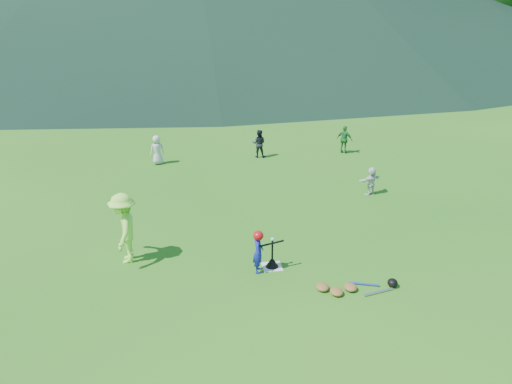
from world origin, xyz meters
TOP-DOWN VIEW (x-y plane):
  - ground at (0.00, 0.00)m, footprint 120.00×120.00m
  - home_plate at (0.00, 0.00)m, footprint 0.45×0.45m
  - baseball at (0.00, 0.00)m, footprint 0.08×0.08m
  - batter_child at (-0.35, -0.13)m, footprint 0.30×0.40m
  - adult_coach at (-3.38, 0.83)m, footprint 0.69×1.14m
  - fielder_a at (-2.86, 8.00)m, footprint 0.62×0.51m
  - fielder_b at (1.00, 8.25)m, footprint 0.63×0.55m
  - fielder_c at (4.41, 8.23)m, footprint 0.67×0.61m
  - fielder_d at (3.90, 3.97)m, footprint 0.88×0.56m
  - batting_tee at (0.00, 0.00)m, footprint 0.30×0.30m
  - batter_gear at (-0.33, -0.13)m, footprint 0.73×0.26m
  - equipment_pile at (1.51, -1.20)m, footprint 1.80×0.60m
  - outfield_fence at (0.00, 28.00)m, footprint 70.07×0.08m

SIDE VIEW (x-z plane):
  - ground at x=0.00m, z-range 0.00..0.00m
  - home_plate at x=0.00m, z-range 0.00..0.02m
  - equipment_pile at x=1.51m, z-range -0.03..0.16m
  - batting_tee at x=0.00m, z-range -0.21..0.47m
  - fielder_d at x=3.90m, z-range 0.00..0.90m
  - batter_child at x=-0.35m, z-range 0.00..1.01m
  - fielder_b at x=1.00m, z-range 0.00..1.08m
  - fielder_a at x=-2.86m, z-range 0.00..1.09m
  - fielder_c at x=4.41m, z-range 0.00..1.10m
  - outfield_fence at x=0.00m, z-range 0.03..1.36m
  - baseball at x=0.00m, z-range 0.70..0.78m
  - adult_coach at x=-3.38m, z-range 0.00..1.72m
  - batter_gear at x=-0.33m, z-range 0.72..1.09m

